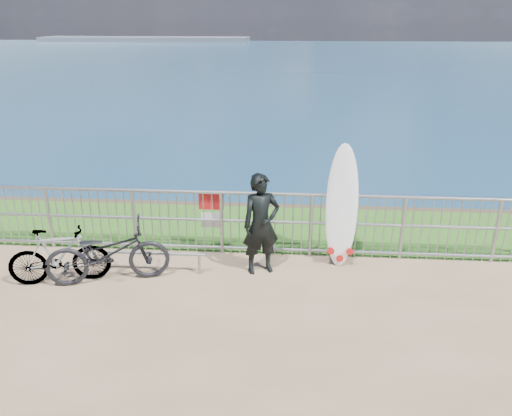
# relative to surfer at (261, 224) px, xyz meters

# --- Properties ---
(grass_strip) EXTENTS (120.00, 120.00, 0.00)m
(grass_strip) POSITION_rel_surfer_xyz_m (-0.21, 1.70, -0.80)
(grass_strip) COLOR #265A18
(grass_strip) RESTS_ON ground
(seascape) EXTENTS (260.00, 260.00, 5.00)m
(seascape) POSITION_rel_surfer_xyz_m (-43.96, 146.48, -4.84)
(seascape) COLOR brown
(seascape) RESTS_ON ground
(railing) EXTENTS (10.06, 0.10, 1.13)m
(railing) POSITION_rel_surfer_xyz_m (-0.20, 0.60, -0.23)
(railing) COLOR gray
(railing) RESTS_ON ground
(surfer) EXTENTS (0.69, 0.57, 1.62)m
(surfer) POSITION_rel_surfer_xyz_m (0.00, 0.00, 0.00)
(surfer) COLOR black
(surfer) RESTS_ON ground
(surfboard) EXTENTS (0.55, 0.49, 1.98)m
(surfboard) POSITION_rel_surfer_xyz_m (1.26, 0.43, 0.10)
(surfboard) COLOR white
(surfboard) RESTS_ON ground
(bicycle_near) EXTENTS (1.94, 1.13, 0.96)m
(bicycle_near) POSITION_rel_surfer_xyz_m (-2.29, -0.50, -0.33)
(bicycle_near) COLOR black
(bicycle_near) RESTS_ON ground
(bicycle_far) EXTENTS (1.55, 0.80, 0.89)m
(bicycle_far) POSITION_rel_surfer_xyz_m (-3.01, -0.59, -0.36)
(bicycle_far) COLOR black
(bicycle_far) RESTS_ON ground
(bike_rack) EXTENTS (1.73, 0.05, 0.36)m
(bike_rack) POSITION_rel_surfer_xyz_m (-1.72, -0.18, -0.51)
(bike_rack) COLOR gray
(bike_rack) RESTS_ON ground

